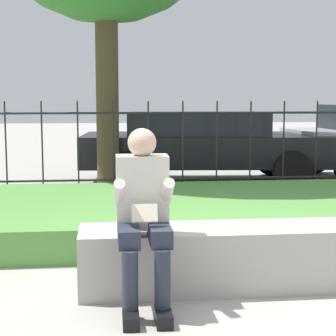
{
  "coord_description": "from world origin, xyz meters",
  "views": [
    {
      "loc": [
        -0.86,
        -4.28,
        1.51
      ],
      "look_at": [
        -0.09,
        2.84,
        0.61
      ],
      "focal_mm": 60.0,
      "sensor_mm": 36.0,
      "label": 1
    }
  ],
  "objects": [
    {
      "name": "iron_fence",
      "position": [
        0.0,
        4.06,
        0.77
      ],
      "size": [
        7.28,
        0.03,
        1.46
      ],
      "color": "#232326",
      "rests_on": "ground_plane"
    },
    {
      "name": "person_seated_reader",
      "position": [
        -0.61,
        -0.31,
        0.71
      ],
      "size": [
        0.42,
        0.73,
        1.29
      ],
      "color": "black",
      "rests_on": "ground_plane"
    },
    {
      "name": "ground_plane",
      "position": [
        0.0,
        0.0,
        0.0
      ],
      "size": [
        60.0,
        60.0,
        0.0
      ],
      "primitive_type": "plane",
      "color": "#A8A399"
    },
    {
      "name": "grass_berm",
      "position": [
        0.0,
        2.13,
        0.16
      ],
      "size": [
        9.28,
        2.86,
        0.33
      ],
      "color": "#569342",
      "rests_on": "ground_plane"
    },
    {
      "name": "stone_bench",
      "position": [
        0.14,
        0.0,
        0.22
      ],
      "size": [
        2.46,
        0.55,
        0.49
      ],
      "color": "#ADA89E",
      "rests_on": "ground_plane"
    },
    {
      "name": "car_parked_center",
      "position": [
        0.86,
        5.66,
        0.69
      ],
      "size": [
        4.53,
        2.21,
        1.25
      ],
      "rotation": [
        0.0,
        0.0,
        -0.09
      ],
      "color": "black",
      "rests_on": "ground_plane"
    }
  ]
}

